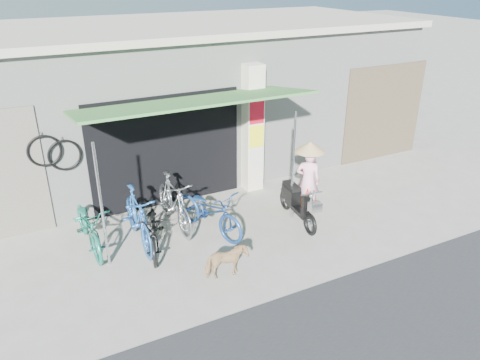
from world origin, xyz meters
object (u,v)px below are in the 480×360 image
bike_navy (209,211)px  nun (308,177)px  street_dog (226,262)px  moped (297,203)px  bike_teal (89,226)px  bike_black (154,229)px  bike_blue (138,218)px  bike_silver (174,202)px

bike_navy → nun: (2.29, -0.10, 0.32)m
street_dog → moped: moped is taller
bike_teal → nun: 4.60m
bike_black → nun: size_ratio=1.04×
bike_navy → moped: 1.88m
bike_black → moped: 3.03m
bike_blue → bike_black: bearing=-57.4°
bike_teal → nun: bearing=-9.9°
bike_blue → nun: (3.68, -0.32, 0.25)m
street_dog → moped: 2.47m
bike_blue → bike_navy: bearing=-7.4°
bike_teal → moped: size_ratio=1.13×
bike_navy → bike_blue: bearing=151.6°
moped → nun: bearing=39.1°
bike_blue → street_dog: 2.05m
nun → bike_silver: bearing=21.3°
bike_silver → moped: size_ratio=1.14×
bike_black → moped: moped is taller
bike_blue → bike_navy: size_ratio=1.01×
street_dog → bike_silver: bearing=10.9°
bike_teal → bike_blue: bearing=-20.1°
bike_teal → street_dog: bike_teal is taller
street_dog → bike_blue: bearing=36.2°
nun → bike_blue: bearing=29.3°
bike_teal → bike_silver: bearing=-0.6°
street_dog → nun: nun is taller
bike_teal → bike_silver: (1.71, 0.06, 0.07)m
bike_black → bike_silver: bike_silver is taller
bike_silver → street_dog: size_ratio=2.51×
moped → nun: size_ratio=1.01×
street_dog → moped: bearing=-57.0°
bike_blue → moped: (3.23, -0.61, -0.14)m
bike_black → bike_silver: bearing=62.8°
bike_black → bike_navy: bike_navy is taller
bike_black → bike_silver: 0.93m
bike_navy → moped: (1.83, -0.39, -0.06)m
bike_teal → moped: 4.19m
bike_silver → bike_black: bearing=-134.8°
bike_silver → street_dog: 2.11m
bike_blue → bike_navy: 1.41m
moped → bike_black: bearing=-178.4°
bike_blue → bike_black: bike_blue is taller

